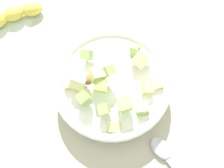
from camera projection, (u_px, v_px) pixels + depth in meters
ground_plane at (117, 95)px, 0.70m from camera, size 2.40×2.40×0.00m
placemat at (117, 95)px, 0.70m from camera, size 0.50×0.32×0.01m
salad_bowl at (112, 85)px, 0.67m from camera, size 0.26×0.26×0.12m
serving_spoon at (176, 167)px, 0.64m from camera, size 0.22×0.11×0.01m
banana_whole at (14, 15)px, 0.76m from camera, size 0.06×0.15×0.04m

